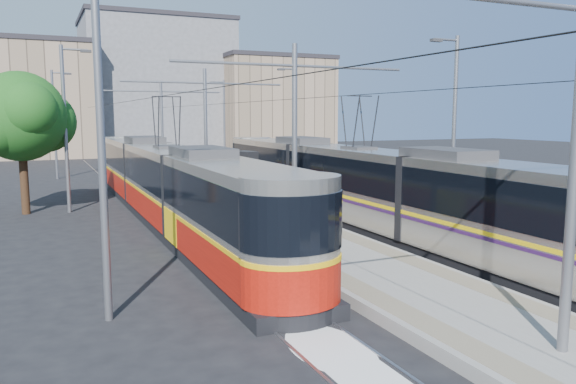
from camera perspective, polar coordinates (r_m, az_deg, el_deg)
name	(u,v)px	position (r m, az deg, el deg)	size (l,w,h in m)	color
ground	(427,302)	(14.89, 13.93, -10.80)	(160.00, 160.00, 0.00)	black
platform	(223,202)	(29.75, -6.64, -1.06)	(4.00, 50.00, 0.30)	gray
tactile_strip_left	(196,201)	(29.33, -9.35, -0.93)	(0.70, 50.00, 0.01)	gray
tactile_strip_right	(249,198)	(30.19, -4.02, -0.60)	(0.70, 50.00, 0.01)	gray
rails	(223,205)	(29.77, -6.64, -1.32)	(8.71, 70.00, 0.03)	gray
track_arrow	(370,379)	(10.67, 8.31, -18.30)	(1.20, 5.00, 0.01)	silver
tram_left	(169,184)	(25.19, -12.04, 0.81)	(2.43, 27.95, 5.50)	black
tram_right	(358,183)	(24.03, 7.14, 0.95)	(2.43, 27.73, 5.50)	black
catenary	(240,119)	(26.70, -4.93, 7.38)	(9.20, 70.00, 7.00)	slate
street_lamps	(201,124)	(33.25, -8.85, 6.80)	(15.18, 38.22, 8.00)	slate
shelter	(246,176)	(28.46, -4.26, 1.66)	(1.08, 1.36, 2.62)	black
tree	(27,118)	(29.57, -25.01, 6.82)	(4.65, 4.30, 6.76)	#382314
building_left	(22,99)	(71.08, -25.41, 8.49)	(16.32, 12.24, 13.02)	gray
building_centre	(157,86)	(76.60, -13.20, 10.42)	(18.36, 14.28, 17.02)	gray
building_right	(273,104)	(74.84, -1.53, 8.90)	(14.28, 10.20, 12.38)	gray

